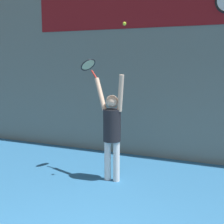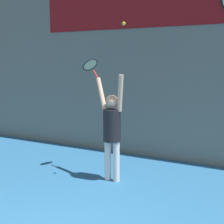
% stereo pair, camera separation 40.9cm
% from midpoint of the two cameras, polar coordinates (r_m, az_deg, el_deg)
% --- Properties ---
extents(back_wall, '(18.00, 0.10, 5.00)m').
position_cam_midpoint_polar(back_wall, '(7.45, 9.33, 10.33)').
color(back_wall, slate).
rests_on(back_wall, ground_plane).
extents(sponsor_banner, '(7.10, 0.02, 0.96)m').
position_cam_midpoint_polar(sponsor_banner, '(7.50, 9.44, 18.83)').
color(sponsor_banner, maroon).
extents(tennis_player, '(0.77, 0.46, 2.10)m').
position_cam_midpoint_polar(tennis_player, '(6.05, -1.96, -2.90)').
color(tennis_player, white).
rests_on(tennis_player, ground_plane).
extents(tennis_racket, '(0.45, 0.41, 0.41)m').
position_cam_midpoint_polar(tennis_racket, '(6.51, -6.13, 8.44)').
color(tennis_racket, red).
extents(tennis_ball, '(0.06, 0.06, 0.06)m').
position_cam_midpoint_polar(tennis_ball, '(5.78, 0.19, 15.86)').
color(tennis_ball, '#CCDB2D').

